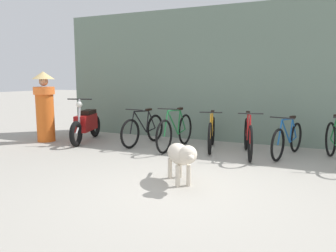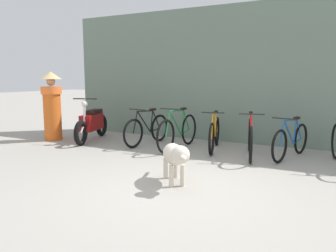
{
  "view_description": "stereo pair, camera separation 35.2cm",
  "coord_description": "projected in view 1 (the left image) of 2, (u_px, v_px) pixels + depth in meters",
  "views": [
    {
      "loc": [
        1.51,
        -4.15,
        1.53
      ],
      "look_at": [
        -0.89,
        1.36,
        0.65
      ],
      "focal_mm": 35.0,
      "sensor_mm": 36.0,
      "label": 1
    },
    {
      "loc": [
        1.83,
        -4.0,
        1.53
      ],
      "look_at": [
        -0.89,
        1.36,
        0.65
      ],
      "focal_mm": 35.0,
      "sensor_mm": 36.0,
      "label": 2
    }
  ],
  "objects": [
    {
      "name": "bicycle_4",
      "position": [
        288.0,
        140.0,
        6.42
      ],
      "size": [
        0.57,
        1.58,
        0.81
      ],
      "rotation": [
        0.0,
        0.0,
        -1.85
      ],
      "color": "black",
      "rests_on": "ground"
    },
    {
      "name": "bicycle_2",
      "position": [
        212.0,
        133.0,
        7.06
      ],
      "size": [
        0.51,
        1.65,
        0.85
      ],
      "rotation": [
        0.0,
        0.0,
        -1.36
      ],
      "color": "black",
      "rests_on": "ground"
    },
    {
      "name": "motorcycle",
      "position": [
        86.0,
        124.0,
        7.94
      ],
      "size": [
        0.69,
        1.79,
        1.07
      ],
      "rotation": [
        0.0,
        0.0,
        -1.29
      ],
      "color": "black",
      "rests_on": "ground"
    },
    {
      "name": "bicycle_1",
      "position": [
        175.0,
        132.0,
        7.13
      ],
      "size": [
        0.46,
        1.78,
        0.91
      ],
      "rotation": [
        0.0,
        0.0,
        -1.63
      ],
      "color": "black",
      "rests_on": "ground"
    },
    {
      "name": "stray_dog",
      "position": [
        181.0,
        155.0,
        4.73
      ],
      "size": [
        0.82,
        0.98,
        0.64
      ],
      "rotation": [
        0.0,
        0.0,
        5.38
      ],
      "color": "beige",
      "rests_on": "ground"
    },
    {
      "name": "shop_wall_back",
      "position": [
        242.0,
        75.0,
        7.69
      ],
      "size": [
        9.54,
        0.2,
        3.22
      ],
      "color": "slate",
      "rests_on": "ground"
    },
    {
      "name": "ground_plane",
      "position": [
        187.0,
        188.0,
        4.58
      ],
      "size": [
        60.0,
        60.0,
        0.0
      ],
      "primitive_type": "plane",
      "color": "#9E998E"
    },
    {
      "name": "person_in_robes",
      "position": [
        45.0,
        105.0,
        7.9
      ],
      "size": [
        0.55,
        0.55,
        1.69
      ],
      "rotation": [
        0.0,
        0.0,
        3.19
      ],
      "color": "orange",
      "rests_on": "ground"
    },
    {
      "name": "bicycle_0",
      "position": [
        143.0,
        130.0,
        7.55
      ],
      "size": [
        0.46,
        1.62,
        0.85
      ],
      "rotation": [
        0.0,
        0.0,
        -1.71
      ],
      "color": "black",
      "rests_on": "ground"
    },
    {
      "name": "bicycle_3",
      "position": [
        248.0,
        137.0,
        6.49
      ],
      "size": [
        0.55,
        1.71,
        0.89
      ],
      "rotation": [
        0.0,
        0.0,
        -1.33
      ],
      "color": "black",
      "rests_on": "ground"
    }
  ]
}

